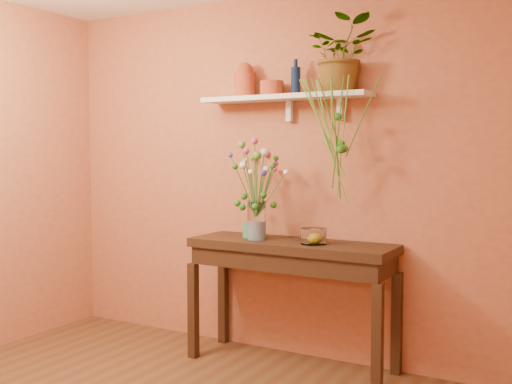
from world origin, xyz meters
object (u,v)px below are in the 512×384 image
object	(u,v)px
terracotta_jug	(245,81)
glass_bowl	(313,237)
spider_plant	(342,55)
bouquet	(257,172)
blue_bottle	(296,80)
sideboard	(291,259)
glass_vase	(257,223)

from	to	relation	value
terracotta_jug	glass_bowl	xyz separation A→B (m)	(0.66, -0.19, -1.12)
terracotta_jug	glass_bowl	bearing A→B (deg)	-16.31
spider_plant	bouquet	world-z (taller)	spider_plant
spider_plant	glass_bowl	xyz separation A→B (m)	(-0.12, -0.19, -1.25)
terracotta_jug	blue_bottle	size ratio (longest dim) A/B	1.02
blue_bottle	bouquet	world-z (taller)	blue_bottle
terracotta_jug	bouquet	bearing A→B (deg)	-41.56
spider_plant	glass_bowl	world-z (taller)	spider_plant
sideboard	glass_bowl	size ratio (longest dim) A/B	8.20
glass_bowl	spider_plant	bearing A→B (deg)	58.60
terracotta_jug	glass_vase	world-z (taller)	terracotta_jug
spider_plant	terracotta_jug	bearing A→B (deg)	-179.86
glass_vase	glass_bowl	xyz separation A→B (m)	(0.45, 0.00, -0.07)
sideboard	glass_bowl	world-z (taller)	glass_bowl
blue_bottle	terracotta_jug	bearing A→B (deg)	179.46
sideboard	glass_vase	size ratio (longest dim) A/B	5.27
sideboard	glass_vase	xyz separation A→B (m)	(-0.26, -0.04, 0.25)
bouquet	glass_bowl	world-z (taller)	bouquet
terracotta_jug	bouquet	xyz separation A→B (m)	(0.21, -0.19, -0.68)
glass_vase	glass_bowl	bearing A→B (deg)	0.23
blue_bottle	glass_vase	size ratio (longest dim) A/B	0.91
sideboard	bouquet	world-z (taller)	bouquet
terracotta_jug	spider_plant	xyz separation A→B (m)	(0.78, 0.00, 0.13)
blue_bottle	glass_bowl	distance (m)	1.14
sideboard	glass_bowl	xyz separation A→B (m)	(0.19, -0.04, 0.18)
blue_bottle	glass_bowl	world-z (taller)	blue_bottle
spider_plant	glass_vase	xyz separation A→B (m)	(-0.56, -0.20, -1.18)
bouquet	glass_bowl	xyz separation A→B (m)	(0.45, -0.00, -0.44)
sideboard	spider_plant	xyz separation A→B (m)	(0.31, 0.15, 1.43)
glass_bowl	sideboard	bearing A→B (deg)	167.51
sideboard	blue_bottle	size ratio (longest dim) A/B	5.82
glass_vase	glass_bowl	world-z (taller)	glass_vase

